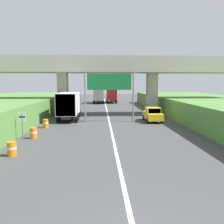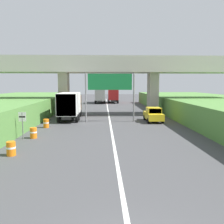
{
  "view_description": "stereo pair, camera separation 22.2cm",
  "coord_description": "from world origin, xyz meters",
  "px_view_note": "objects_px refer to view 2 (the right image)",
  "views": [
    {
      "loc": [
        -0.98,
        -4.87,
        4.51
      ],
      "look_at": [
        0.0,
        16.2,
        2.0
      ],
      "focal_mm": 37.84,
      "sensor_mm": 36.0,
      "label": 1
    },
    {
      "loc": [
        -0.76,
        -4.88,
        4.51
      ],
      "look_at": [
        0.0,
        16.2,
        2.0
      ],
      "focal_mm": 37.84,
      "sensor_mm": 36.0,
      "label": 2
    }
  ],
  "objects_px": {
    "overhead_highway_sign": "(110,85)",
    "truck_white": "(100,95)",
    "construction_barrel_3": "(46,123)",
    "car_yellow": "(153,115)",
    "truck_red": "(113,95)",
    "construction_barrel_1": "(11,148)",
    "construction_barrel_2": "(33,133)",
    "truck_orange": "(70,104)",
    "speed_limit_sign": "(22,121)"
  },
  "relations": [
    {
      "from": "overhead_highway_sign",
      "to": "truck_white",
      "type": "xyz_separation_m",
      "value": [
        -1.57,
        28.04,
        -2.41
      ]
    },
    {
      "from": "overhead_highway_sign",
      "to": "construction_barrel_3",
      "type": "bearing_deg",
      "value": -151.88
    },
    {
      "from": "overhead_highway_sign",
      "to": "car_yellow",
      "type": "bearing_deg",
      "value": -0.54
    },
    {
      "from": "truck_red",
      "to": "construction_barrel_1",
      "type": "bearing_deg",
      "value": -100.88
    },
    {
      "from": "construction_barrel_3",
      "to": "construction_barrel_2",
      "type": "bearing_deg",
      "value": -88.74
    },
    {
      "from": "overhead_highway_sign",
      "to": "construction_barrel_1",
      "type": "height_order",
      "value": "overhead_highway_sign"
    },
    {
      "from": "construction_barrel_1",
      "to": "truck_red",
      "type": "bearing_deg",
      "value": 79.12
    },
    {
      "from": "truck_orange",
      "to": "construction_barrel_1",
      "type": "bearing_deg",
      "value": -96.13
    },
    {
      "from": "truck_white",
      "to": "construction_barrel_2",
      "type": "relative_size",
      "value": 8.11
    },
    {
      "from": "truck_orange",
      "to": "truck_white",
      "type": "bearing_deg",
      "value": 82.55
    },
    {
      "from": "speed_limit_sign",
      "to": "construction_barrel_2",
      "type": "bearing_deg",
      "value": 17.93
    },
    {
      "from": "truck_orange",
      "to": "construction_barrel_3",
      "type": "bearing_deg",
      "value": -107.45
    },
    {
      "from": "truck_orange",
      "to": "construction_barrel_3",
      "type": "distance_m",
      "value": 6.0
    },
    {
      "from": "overhead_highway_sign",
      "to": "truck_orange",
      "type": "xyz_separation_m",
      "value": [
        -4.98,
        1.95,
        -2.41
      ]
    },
    {
      "from": "truck_orange",
      "to": "construction_barrel_3",
      "type": "height_order",
      "value": "truck_orange"
    },
    {
      "from": "speed_limit_sign",
      "to": "construction_barrel_3",
      "type": "relative_size",
      "value": 2.48
    },
    {
      "from": "car_yellow",
      "to": "construction_barrel_3",
      "type": "bearing_deg",
      "value": -163.47
    },
    {
      "from": "overhead_highway_sign",
      "to": "truck_orange",
      "type": "distance_m",
      "value": 5.87
    },
    {
      "from": "truck_white",
      "to": "overhead_highway_sign",
      "type": "bearing_deg",
      "value": -86.79
    },
    {
      "from": "overhead_highway_sign",
      "to": "truck_orange",
      "type": "relative_size",
      "value": 0.81
    },
    {
      "from": "truck_orange",
      "to": "truck_red",
      "type": "bearing_deg",
      "value": 76.54
    },
    {
      "from": "truck_orange",
      "to": "construction_barrel_2",
      "type": "bearing_deg",
      "value": -98.98
    },
    {
      "from": "speed_limit_sign",
      "to": "truck_orange",
      "type": "relative_size",
      "value": 0.31
    },
    {
      "from": "construction_barrel_1",
      "to": "construction_barrel_3",
      "type": "xyz_separation_m",
      "value": [
        -0.11,
        9.63,
        0.0
      ]
    },
    {
      "from": "truck_red",
      "to": "truck_white",
      "type": "height_order",
      "value": "same"
    },
    {
      "from": "truck_white",
      "to": "construction_barrel_1",
      "type": "xyz_separation_m",
      "value": [
        -5.04,
        -41.27,
        -1.47
      ]
    },
    {
      "from": "car_yellow",
      "to": "construction_barrel_1",
      "type": "xyz_separation_m",
      "value": [
        -11.84,
        -13.18,
        -0.4
      ]
    },
    {
      "from": "speed_limit_sign",
      "to": "construction_barrel_1",
      "type": "relative_size",
      "value": 2.48
    },
    {
      "from": "overhead_highway_sign",
      "to": "speed_limit_sign",
      "type": "height_order",
      "value": "overhead_highway_sign"
    },
    {
      "from": "speed_limit_sign",
      "to": "truck_white",
      "type": "distance_m",
      "value": 37.17
    },
    {
      "from": "car_yellow",
      "to": "construction_barrel_2",
      "type": "xyz_separation_m",
      "value": [
        -11.84,
        -8.36,
        -0.4
      ]
    },
    {
      "from": "overhead_highway_sign",
      "to": "truck_white",
      "type": "height_order",
      "value": "overhead_highway_sign"
    },
    {
      "from": "construction_barrel_3",
      "to": "car_yellow",
      "type": "bearing_deg",
      "value": 16.53
    },
    {
      "from": "truck_white",
      "to": "construction_barrel_3",
      "type": "relative_size",
      "value": 8.11
    },
    {
      "from": "speed_limit_sign",
      "to": "construction_barrel_2",
      "type": "distance_m",
      "value": 1.31
    },
    {
      "from": "speed_limit_sign",
      "to": "truck_orange",
      "type": "bearing_deg",
      "value": 77.18
    },
    {
      "from": "speed_limit_sign",
      "to": "car_yellow",
      "type": "bearing_deg",
      "value": 34.32
    },
    {
      "from": "car_yellow",
      "to": "construction_barrel_2",
      "type": "relative_size",
      "value": 4.56
    },
    {
      "from": "overhead_highway_sign",
      "to": "construction_barrel_2",
      "type": "relative_size",
      "value": 6.53
    },
    {
      "from": "construction_barrel_1",
      "to": "construction_barrel_2",
      "type": "height_order",
      "value": "same"
    },
    {
      "from": "car_yellow",
      "to": "truck_orange",
      "type": "bearing_deg",
      "value": 168.92
    },
    {
      "from": "truck_red",
      "to": "truck_orange",
      "type": "xyz_separation_m",
      "value": [
        -6.52,
        -27.23,
        0.0
      ]
    },
    {
      "from": "construction_barrel_3",
      "to": "truck_orange",
      "type": "bearing_deg",
      "value": 72.55
    },
    {
      "from": "truck_red",
      "to": "construction_barrel_3",
      "type": "height_order",
      "value": "truck_red"
    },
    {
      "from": "truck_red",
      "to": "construction_barrel_1",
      "type": "xyz_separation_m",
      "value": [
        -8.15,
        -42.41,
        -1.47
      ]
    },
    {
      "from": "speed_limit_sign",
      "to": "truck_orange",
      "type": "xyz_separation_m",
      "value": [
        2.42,
        10.61,
        0.46
      ]
    },
    {
      "from": "truck_white",
      "to": "car_yellow",
      "type": "bearing_deg",
      "value": -76.41
    },
    {
      "from": "construction_barrel_1",
      "to": "overhead_highway_sign",
      "type": "bearing_deg",
      "value": 63.43
    },
    {
      "from": "overhead_highway_sign",
      "to": "truck_red",
      "type": "bearing_deg",
      "value": 86.99
    },
    {
      "from": "overhead_highway_sign",
      "to": "truck_red",
      "type": "distance_m",
      "value": 29.32
    }
  ]
}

